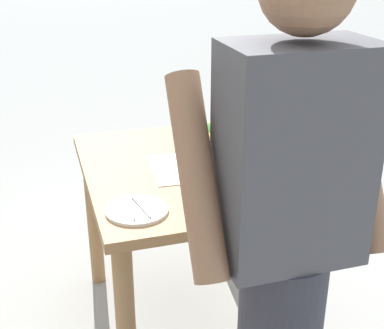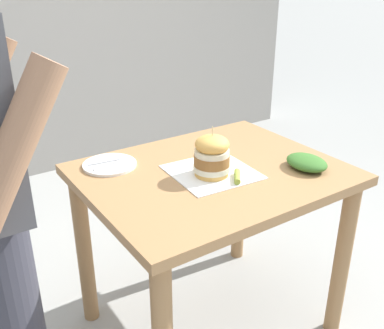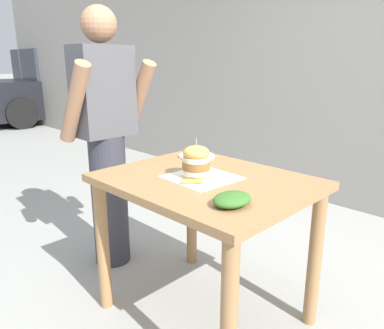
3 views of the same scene
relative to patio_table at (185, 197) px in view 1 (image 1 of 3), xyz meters
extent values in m
plane|color=#9E9E99|center=(0.00, 0.00, -0.65)|extent=(80.00, 80.00, 0.00)
cube|color=#9E7247|center=(0.00, 0.00, 0.12)|extent=(0.82, 1.02, 0.04)
cylinder|color=#9E7247|center=(-0.35, -0.45, -0.28)|extent=(0.07, 0.07, 0.76)
cylinder|color=#9E7247|center=(0.35, -0.45, -0.28)|extent=(0.07, 0.07, 0.76)
cylinder|color=#9E7247|center=(-0.35, 0.45, -0.28)|extent=(0.07, 0.07, 0.76)
cube|color=white|center=(-0.02, 0.02, 0.14)|extent=(0.34, 0.34, 0.00)
cylinder|color=gold|center=(-0.04, 0.03, 0.16)|extent=(0.13, 0.13, 0.02)
cylinder|color=beige|center=(-0.04, 0.03, 0.18)|extent=(0.14, 0.14, 0.02)
cylinder|color=brown|center=(-0.04, 0.03, 0.21)|extent=(0.14, 0.14, 0.04)
cylinder|color=beige|center=(-0.04, 0.03, 0.24)|extent=(0.14, 0.14, 0.02)
ellipsoid|color=gold|center=(-0.04, 0.03, 0.27)|extent=(0.13, 0.13, 0.07)
cylinder|color=#D1B77F|center=(-0.04, 0.03, 0.32)|extent=(0.00, 0.00, 0.05)
cylinder|color=#8EA83D|center=(-0.13, -0.02, 0.16)|extent=(0.09, 0.08, 0.02)
cylinder|color=white|center=(0.27, 0.33, 0.15)|extent=(0.22, 0.22, 0.01)
cylinder|color=silver|center=(0.25, 0.33, 0.16)|extent=(0.04, 0.17, 0.01)
cylinder|color=silver|center=(0.28, 0.33, 0.16)|extent=(0.03, 0.17, 0.01)
ellipsoid|color=#386B28|center=(-0.20, -0.33, 0.17)|extent=(0.18, 0.14, 0.05)
cube|color=#4C4C51|center=(-0.03, 0.86, 0.53)|extent=(0.36, 0.22, 0.56)
cylinder|color=#9E7051|center=(-0.26, 0.80, 0.48)|extent=(0.09, 0.34, 0.50)
cylinder|color=#9E7051|center=(0.20, 0.80, 0.48)|extent=(0.09, 0.34, 0.50)
camera|label=1|loc=(0.56, 1.95, 1.03)|focal=50.00mm
camera|label=2|loc=(-1.32, 0.98, 0.91)|focal=42.00mm
camera|label=3|loc=(-1.33, -1.22, 0.72)|focal=35.00mm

